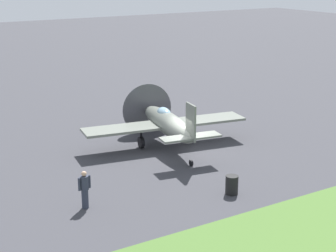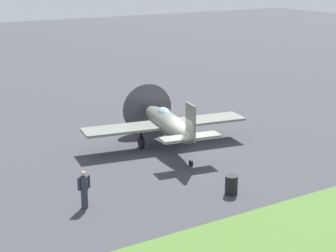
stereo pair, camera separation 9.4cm
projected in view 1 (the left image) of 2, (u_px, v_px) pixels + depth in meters
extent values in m
plane|color=#38383D|center=(186.00, 159.00, 30.42)|extent=(160.00, 160.00, 0.00)
ellipsoid|color=slate|center=(168.00, 123.00, 31.84)|extent=(2.42, 7.06, 1.27)
cube|color=slate|center=(165.00, 124.00, 32.24)|extent=(9.96, 3.36, 0.14)
cube|color=slate|center=(191.00, 122.00, 28.76)|extent=(0.29, 1.13, 1.94)
cube|color=slate|center=(191.00, 137.00, 28.99)|extent=(3.38, 1.46, 0.10)
cone|color=#B7B24C|center=(146.00, 108.00, 35.15)|extent=(0.76, 0.81, 0.65)
cylinder|color=#4C4C51|center=(147.00, 109.00, 34.97)|extent=(3.23, 0.59, 3.27)
ellipsoid|color=#8CB2C6|center=(164.00, 113.00, 32.25)|extent=(0.95, 1.53, 0.72)
cylinder|color=black|center=(141.00, 142.00, 32.07)|extent=(0.34, 0.72, 0.69)
cylinder|color=black|center=(141.00, 134.00, 31.94)|extent=(0.12, 0.12, 0.98)
cylinder|color=black|center=(188.00, 137.00, 33.14)|extent=(0.34, 0.72, 0.69)
cylinder|color=black|center=(188.00, 129.00, 33.01)|extent=(0.12, 0.12, 0.98)
cylinder|color=black|center=(191.00, 163.00, 29.30)|extent=(0.18, 0.34, 0.33)
cylinder|color=#2D3342|center=(85.00, 199.00, 24.16)|extent=(0.30, 0.30, 0.88)
cylinder|color=#2D3342|center=(84.00, 183.00, 23.95)|extent=(0.38, 0.38, 0.62)
sphere|color=tan|center=(84.00, 174.00, 23.83)|extent=(0.23, 0.23, 0.23)
cylinder|color=#2D3342|center=(79.00, 184.00, 23.79)|extent=(0.11, 0.11, 0.59)
cylinder|color=#2D3342|center=(89.00, 181.00, 24.12)|extent=(0.11, 0.11, 0.59)
cylinder|color=black|center=(232.00, 185.00, 25.65)|extent=(0.60, 0.60, 0.90)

